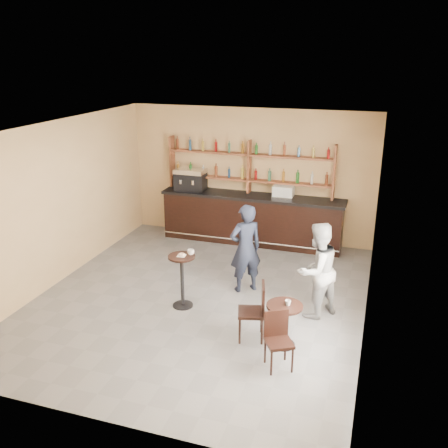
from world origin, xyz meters
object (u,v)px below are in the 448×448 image
(bar_counter, at_px, (252,219))
(patron_second, at_px, (317,270))
(pastry_case, at_px, (283,192))
(chair_west, at_px, (251,312))
(pedestal_table, at_px, (182,281))
(espresso_machine, at_px, (191,179))
(chair_south, at_px, (279,342))
(cafe_table, at_px, (284,325))
(man_main, at_px, (246,248))

(bar_counter, distance_m, patron_second, 3.69)
(pastry_case, distance_m, chair_west, 4.30)
(pedestal_table, bearing_deg, pastry_case, 72.61)
(espresso_machine, height_order, pastry_case, espresso_machine)
(espresso_machine, distance_m, chair_west, 5.07)
(chair_west, xyz_separation_m, patron_second, (0.88, 1.09, 0.38))
(pastry_case, xyz_separation_m, patron_second, (1.24, -3.10, -0.48))
(pedestal_table, bearing_deg, chair_south, -32.38)
(bar_counter, relative_size, chair_west, 4.57)
(pedestal_table, distance_m, cafe_table, 2.14)
(chair_south, bearing_deg, cafe_table, 64.78)
(bar_counter, height_order, pedestal_table, bar_counter)
(bar_counter, relative_size, pastry_case, 9.13)
(pastry_case, relative_size, cafe_table, 0.67)
(bar_counter, height_order, cafe_table, bar_counter)
(cafe_table, height_order, patron_second, patron_second)
(chair_south, height_order, patron_second, patron_second)
(cafe_table, bearing_deg, chair_south, -85.24)
(bar_counter, relative_size, patron_second, 2.56)
(pedestal_table, bearing_deg, man_main, 47.41)
(cafe_table, relative_size, chair_south, 0.84)
(chair_west, bearing_deg, man_main, -176.56)
(bar_counter, bearing_deg, chair_west, -75.19)
(cafe_table, bearing_deg, espresso_machine, 127.27)
(pastry_case, distance_m, man_main, 2.60)
(pedestal_table, relative_size, man_main, 0.57)
(espresso_machine, distance_m, chair_south, 5.94)
(pedestal_table, bearing_deg, chair_west, -24.24)
(espresso_machine, relative_size, cafe_table, 1.02)
(espresso_machine, relative_size, chair_west, 0.76)
(man_main, relative_size, cafe_table, 2.43)
(pastry_case, height_order, patron_second, patron_second)
(bar_counter, distance_m, espresso_machine, 1.79)
(man_main, xyz_separation_m, chair_west, (0.56, -1.65, -0.39))
(bar_counter, xyz_separation_m, espresso_machine, (-1.57, 0.00, 0.86))
(bar_counter, distance_m, chair_west, 4.34)
(cafe_table, bearing_deg, bar_counter, 111.35)
(bar_counter, relative_size, pedestal_table, 4.41)
(espresso_machine, height_order, patron_second, patron_second)
(man_main, xyz_separation_m, patron_second, (1.44, -0.56, -0.01))
(pastry_case, xyz_separation_m, chair_south, (0.96, -4.84, -0.91))
(pastry_case, distance_m, chair_south, 5.02)
(chair_west, bearing_deg, pedestal_table, -129.50)
(chair_west, height_order, patron_second, patron_second)
(cafe_table, distance_m, chair_south, 0.61)
(bar_counter, xyz_separation_m, man_main, (0.55, -2.55, 0.28))
(bar_counter, xyz_separation_m, pedestal_table, (-0.36, -3.53, -0.10))
(cafe_table, bearing_deg, pedestal_table, 160.60)
(bar_counter, bearing_deg, pastry_case, 0.00)
(espresso_machine, height_order, chair_south, espresso_machine)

